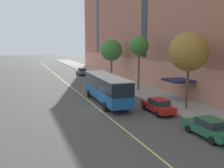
{
  "coord_description": "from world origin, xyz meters",
  "views": [
    {
      "loc": [
        -8.88,
        -27.52,
        7.45
      ],
      "look_at": [
        3.18,
        5.45,
        1.8
      ],
      "focal_mm": 42.0,
      "sensor_mm": 36.0,
      "label": 1
    }
  ],
  "objects": [
    {
      "name": "street_tree_far_uptown",
      "position": [
        8.64,
        8.5,
        6.84
      ],
      "size": [
        2.95,
        2.95,
        8.23
      ],
      "color": "brown",
      "rests_on": "sidewalk"
    },
    {
      "name": "street_tree_mid_block",
      "position": [
        8.64,
        -3.72,
        6.41
      ],
      "size": [
        4.25,
        4.25,
        8.4
      ],
      "color": "brown",
      "rests_on": "sidewalk"
    },
    {
      "name": "parked_car_green_0",
      "position": [
        5.09,
        -11.56,
        0.78
      ],
      "size": [
        1.93,
        4.55,
        1.56
      ],
      "color": "#23603D",
      "rests_on": "ground"
    },
    {
      "name": "ground_plane",
      "position": [
        0.0,
        0.0,
        0.0
      ],
      "size": [
        260.0,
        260.0,
        0.0
      ],
      "primitive_type": "plane",
      "color": "#4C4947"
    },
    {
      "name": "lane_centerline",
      "position": [
        -0.46,
        3.0,
        0.0
      ],
      "size": [
        0.16,
        140.0,
        0.01
      ],
      "primitive_type": "cube",
      "color": "#E0D66B",
      "rests_on": "ground"
    },
    {
      "name": "city_bus",
      "position": [
        1.24,
        2.22,
        2.02
      ],
      "size": [
        3.02,
        11.93,
        3.46
      ],
      "color": "#19569E",
      "rests_on": "ground"
    },
    {
      "name": "sidewalk",
      "position": [
        9.22,
        3.0,
        0.07
      ],
      "size": [
        5.82,
        160.0,
        0.15
      ],
      "primitive_type": "cube",
      "color": "#9E9B93",
      "rests_on": "ground"
    },
    {
      "name": "street_tree_far_downtown",
      "position": [
        8.64,
        20.72,
        5.83
      ],
      "size": [
        4.17,
        4.17,
        7.79
      ],
      "color": "brown",
      "rests_on": "sidewalk"
    },
    {
      "name": "parked_car_darkgray_1",
      "position": [
        5.08,
        30.69,
        0.78
      ],
      "size": [
        2.09,
        4.81,
        1.56
      ],
      "color": "#4C4C51",
      "rests_on": "ground"
    },
    {
      "name": "parked_car_red_3",
      "position": [
        4.97,
        -3.88,
        0.78
      ],
      "size": [
        1.97,
        4.65,
        1.56
      ],
      "color": "#B21E19",
      "rests_on": "ground"
    },
    {
      "name": "parked_car_champagne_2",
      "position": [
        5.02,
        11.07,
        0.78
      ],
      "size": [
        1.93,
        4.23,
        1.56
      ],
      "color": "#BCAD89",
      "rests_on": "ground"
    }
  ]
}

